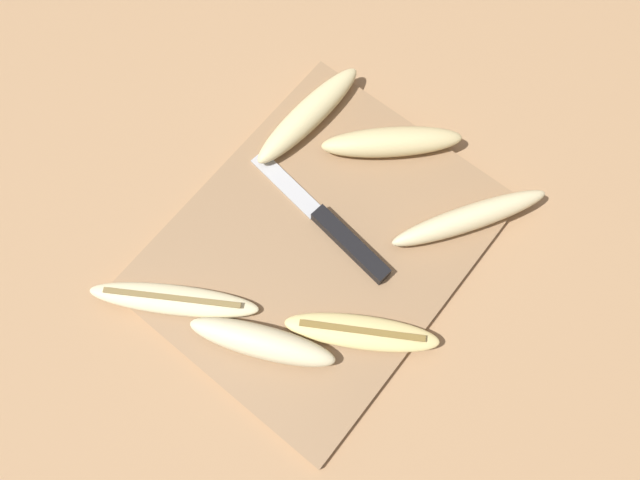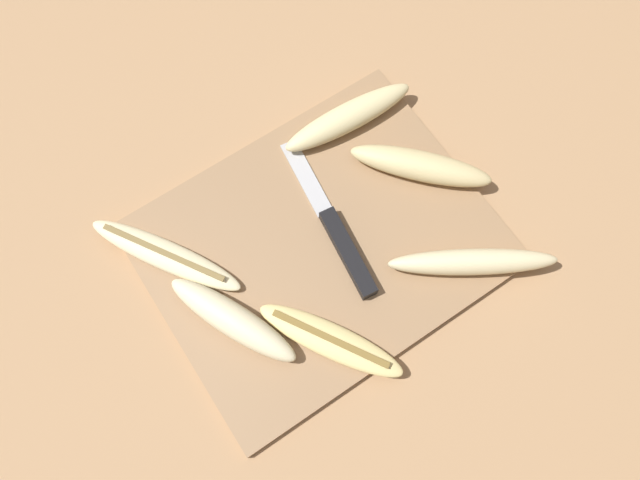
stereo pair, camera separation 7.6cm
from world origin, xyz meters
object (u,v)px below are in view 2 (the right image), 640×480
(banana_pale_long, at_px, (165,255))
(banana_mellow_near, at_px, (420,166))
(banana_golden_short, at_px, (330,340))
(knife, at_px, (341,241))
(banana_bright_far, at_px, (233,320))
(banana_cream_curved, at_px, (473,262))
(banana_soft_right, at_px, (348,117))

(banana_pale_long, height_order, banana_mellow_near, banana_mellow_near)
(banana_pale_long, xyz_separation_m, banana_golden_short, (0.11, -0.20, -0.00))
(knife, height_order, banana_golden_short, banana_golden_short)
(banana_bright_far, height_order, banana_cream_curved, banana_bright_far)
(banana_golden_short, bearing_deg, banana_soft_right, 51.36)
(banana_pale_long, bearing_deg, banana_golden_short, -61.12)
(banana_cream_curved, height_order, banana_mellow_near, same)
(knife, height_order, banana_cream_curved, banana_cream_curved)
(knife, bearing_deg, banana_soft_right, 60.03)
(banana_pale_long, relative_size, banana_golden_short, 1.09)
(banana_pale_long, bearing_deg, banana_mellow_near, -13.44)
(banana_cream_curved, xyz_separation_m, banana_mellow_near, (0.02, 0.14, 0.00))
(knife, height_order, banana_pale_long, banana_pale_long)
(banana_pale_long, relative_size, banana_cream_curved, 1.01)
(banana_pale_long, height_order, banana_golden_short, banana_pale_long)
(banana_pale_long, bearing_deg, knife, -28.75)
(banana_mellow_near, bearing_deg, banana_bright_far, -172.88)
(banana_golden_short, height_order, banana_soft_right, banana_soft_right)
(banana_pale_long, distance_m, banana_cream_curved, 0.37)
(banana_soft_right, bearing_deg, banana_bright_far, -151.02)
(banana_mellow_near, relative_size, banana_soft_right, 0.85)
(banana_bright_far, height_order, banana_soft_right, banana_bright_far)
(banana_pale_long, distance_m, banana_mellow_near, 0.34)
(knife, distance_m, banana_soft_right, 0.17)
(banana_bright_far, bearing_deg, banana_golden_short, -44.91)
(banana_mellow_near, bearing_deg, banana_pale_long, 166.56)
(banana_bright_far, bearing_deg, knife, 4.31)
(banana_cream_curved, distance_m, banana_soft_right, 0.25)
(banana_bright_far, height_order, banana_mellow_near, banana_bright_far)
(knife, distance_m, banana_golden_short, 0.12)
(banana_pale_long, xyz_separation_m, banana_bright_far, (0.03, -0.12, 0.01))
(knife, relative_size, banana_soft_right, 1.23)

